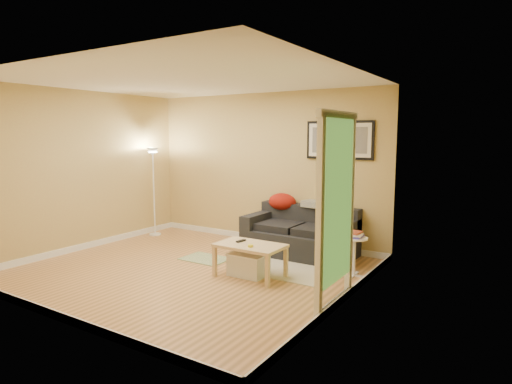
# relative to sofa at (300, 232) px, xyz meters

# --- Properties ---
(floor) EXTENTS (4.50, 4.50, 0.00)m
(floor) POSITION_rel_sofa_xyz_m (-0.93, -1.53, -0.38)
(floor) COLOR tan
(floor) RESTS_ON ground
(ceiling) EXTENTS (4.50, 4.50, 0.00)m
(ceiling) POSITION_rel_sofa_xyz_m (-0.93, -1.53, 2.23)
(ceiling) COLOR white
(ceiling) RESTS_ON wall_back
(wall_back) EXTENTS (4.50, 0.00, 4.50)m
(wall_back) POSITION_rel_sofa_xyz_m (-0.93, 0.47, 0.92)
(wall_back) COLOR tan
(wall_back) RESTS_ON ground
(wall_front) EXTENTS (4.50, 0.00, 4.50)m
(wall_front) POSITION_rel_sofa_xyz_m (-0.93, -3.53, 0.92)
(wall_front) COLOR tan
(wall_front) RESTS_ON ground
(wall_left) EXTENTS (0.00, 4.00, 4.00)m
(wall_left) POSITION_rel_sofa_xyz_m (-3.18, -1.53, 0.92)
(wall_left) COLOR tan
(wall_left) RESTS_ON ground
(wall_right) EXTENTS (0.00, 4.00, 4.00)m
(wall_right) POSITION_rel_sofa_xyz_m (1.32, -1.53, 0.92)
(wall_right) COLOR tan
(wall_right) RESTS_ON ground
(baseboard_back) EXTENTS (4.50, 0.02, 0.10)m
(baseboard_back) POSITION_rel_sofa_xyz_m (-0.93, 0.46, -0.33)
(baseboard_back) COLOR white
(baseboard_back) RESTS_ON ground
(baseboard_front) EXTENTS (4.50, 0.02, 0.10)m
(baseboard_front) POSITION_rel_sofa_xyz_m (-0.93, -3.52, -0.33)
(baseboard_front) COLOR white
(baseboard_front) RESTS_ON ground
(baseboard_left) EXTENTS (0.02, 4.00, 0.10)m
(baseboard_left) POSITION_rel_sofa_xyz_m (-3.17, -1.53, -0.33)
(baseboard_left) COLOR white
(baseboard_left) RESTS_ON ground
(baseboard_right) EXTENTS (0.02, 4.00, 0.10)m
(baseboard_right) POSITION_rel_sofa_xyz_m (1.31, -1.53, -0.33)
(baseboard_right) COLOR white
(baseboard_right) RESTS_ON ground
(sofa) EXTENTS (1.70, 0.90, 0.75)m
(sofa) POSITION_rel_sofa_xyz_m (0.00, 0.00, 0.00)
(sofa) COLOR black
(sofa) RESTS_ON ground
(red_throw) EXTENTS (0.48, 0.36, 0.28)m
(red_throw) POSITION_rel_sofa_xyz_m (-0.49, 0.30, 0.40)
(red_throw) COLOR maroon
(red_throw) RESTS_ON sofa
(plaid_throw) EXTENTS (0.45, 0.32, 0.10)m
(plaid_throw) POSITION_rel_sofa_xyz_m (0.12, 0.31, 0.41)
(plaid_throw) COLOR #CDBD77
(plaid_throw) RESTS_ON sofa
(framed_print_left) EXTENTS (0.50, 0.04, 0.60)m
(framed_print_left) POSITION_rel_sofa_xyz_m (0.15, 0.45, 1.43)
(framed_print_left) COLOR black
(framed_print_left) RESTS_ON wall_back
(framed_print_right) EXTENTS (0.50, 0.04, 0.60)m
(framed_print_right) POSITION_rel_sofa_xyz_m (0.75, 0.45, 1.43)
(framed_print_right) COLOR black
(framed_print_right) RESTS_ON wall_back
(area_rug) EXTENTS (1.25, 0.85, 0.01)m
(area_rug) POSITION_rel_sofa_xyz_m (0.20, -0.82, -0.37)
(area_rug) COLOR beige
(area_rug) RESTS_ON ground
(green_runner) EXTENTS (0.70, 0.50, 0.01)m
(green_runner) POSITION_rel_sofa_xyz_m (-1.10, -0.99, -0.37)
(green_runner) COLOR #668C4C
(green_runner) RESTS_ON ground
(coffee_table) EXTENTS (0.90, 0.56, 0.45)m
(coffee_table) POSITION_rel_sofa_xyz_m (-0.07, -1.31, -0.15)
(coffee_table) COLOR #D9B584
(coffee_table) RESTS_ON ground
(remote_control) EXTENTS (0.07, 0.17, 0.02)m
(remote_control) POSITION_rel_sofa_xyz_m (-0.25, -1.27, 0.08)
(remote_control) COLOR black
(remote_control) RESTS_ON coffee_table
(tape_roll) EXTENTS (0.07, 0.07, 0.03)m
(tape_roll) POSITION_rel_sofa_xyz_m (0.01, -1.44, 0.09)
(tape_roll) COLOR yellow
(tape_roll) RESTS_ON coffee_table
(storage_bin) EXTENTS (0.50, 0.37, 0.31)m
(storage_bin) POSITION_rel_sofa_xyz_m (-0.12, -1.28, -0.22)
(storage_bin) COLOR white
(storage_bin) RESTS_ON ground
(side_table) EXTENTS (0.35, 0.35, 0.53)m
(side_table) POSITION_rel_sofa_xyz_m (1.09, -0.55, -0.11)
(side_table) COLOR white
(side_table) RESTS_ON ground
(book_stack) EXTENTS (0.21, 0.26, 0.07)m
(book_stack) POSITION_rel_sofa_xyz_m (1.09, -0.53, 0.19)
(book_stack) COLOR #373195
(book_stack) RESTS_ON side_table
(floor_lamp) EXTENTS (0.21, 0.21, 1.66)m
(floor_lamp) POSITION_rel_sofa_xyz_m (-2.93, -0.23, 0.41)
(floor_lamp) COLOR white
(floor_lamp) RESTS_ON ground
(doorway) EXTENTS (0.12, 1.01, 2.13)m
(doorway) POSITION_rel_sofa_xyz_m (1.27, -1.68, 0.65)
(doorway) COLOR white
(doorway) RESTS_ON ground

